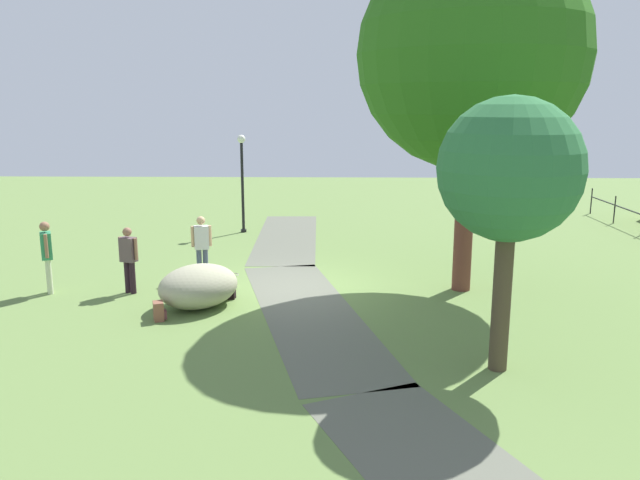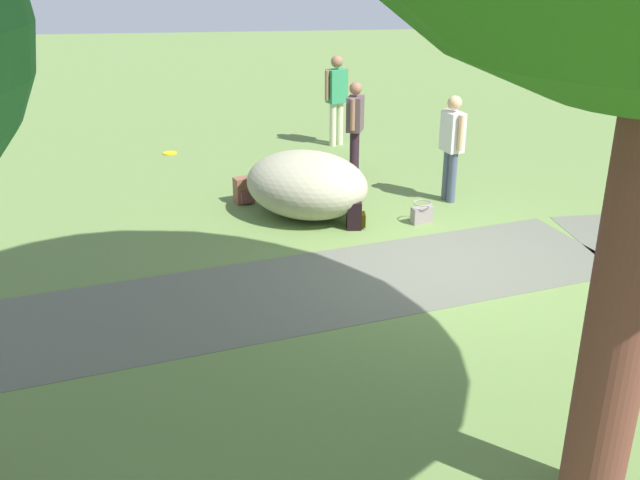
% 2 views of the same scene
% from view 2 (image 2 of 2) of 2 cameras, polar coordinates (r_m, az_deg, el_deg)
% --- Properties ---
extents(ground_plane, '(48.00, 48.00, 0.00)m').
position_cam_2_polar(ground_plane, '(9.17, 10.02, -2.23)').
color(ground_plane, olive).
extents(footpath_segment_mid, '(8.24, 3.86, 0.01)m').
position_cam_2_polar(footpath_segment_mid, '(8.49, -1.54, -3.98)').
color(footpath_segment_mid, '#5C5F50').
rests_on(footpath_segment_mid, ground).
extents(lawn_boulder, '(2.39, 2.33, 0.95)m').
position_cam_2_polar(lawn_boulder, '(10.59, -1.07, 4.40)').
color(lawn_boulder, '#A09D7F').
rests_on(lawn_boulder, ground).
extents(woman_with_handbag, '(0.33, 0.50, 1.64)m').
position_cam_2_polar(woman_with_handbag, '(11.24, 10.34, 7.65)').
color(woman_with_handbag, '#49526B').
rests_on(woman_with_handbag, ground).
extents(man_near_boulder, '(0.48, 0.37, 1.73)m').
position_cam_2_polar(man_near_boulder, '(14.18, 1.31, 11.42)').
color(man_near_boulder, beige).
rests_on(man_near_boulder, ground).
extents(passerby_on_path, '(0.35, 0.49, 1.59)m').
position_cam_2_polar(passerby_on_path, '(12.36, 2.77, 9.22)').
color(passerby_on_path, black).
rests_on(passerby_on_path, ground).
extents(handbag_on_grass, '(0.35, 0.35, 0.31)m').
position_cam_2_polar(handbag_on_grass, '(10.51, 8.02, 2.07)').
color(handbag_on_grass, gray).
rests_on(handbag_on_grass, ground).
extents(backpack_by_boulder, '(0.28, 0.30, 0.40)m').
position_cam_2_polar(backpack_by_boulder, '(10.23, 2.74, 2.01)').
color(backpack_by_boulder, black).
rests_on(backpack_by_boulder, ground).
extents(spare_backpack_on_lawn, '(0.33, 0.33, 0.40)m').
position_cam_2_polar(spare_backpack_on_lawn, '(11.24, -6.00, 3.88)').
color(spare_backpack_on_lawn, brown).
rests_on(spare_backpack_on_lawn, ground).
extents(frisbee_on_grass, '(0.26, 0.26, 0.02)m').
position_cam_2_polar(frisbee_on_grass, '(14.11, -11.72, 6.71)').
color(frisbee_on_grass, '#F0B30D').
rests_on(frisbee_on_grass, ground).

